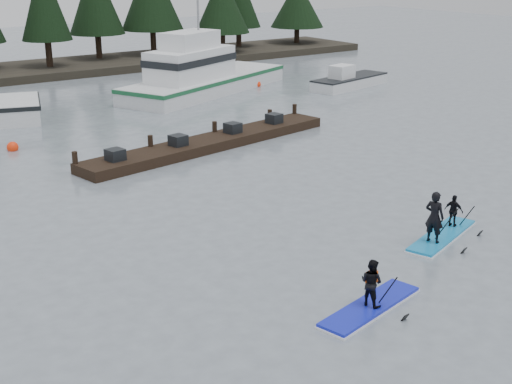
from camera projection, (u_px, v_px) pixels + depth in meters
ground at (376, 282)px, 20.57m from camera, size 160.00×160.00×0.00m
fishing_boat_medium at (202, 84)px, 47.93m from camera, size 14.46×9.14×8.40m
skiff at (350, 82)px, 50.00m from camera, size 6.80×3.27×0.76m
floating_dock at (210, 143)px, 34.64m from camera, size 14.43×4.27×0.48m
buoy_b at (13, 150)px, 34.21m from camera, size 0.55×0.55×0.55m
buoy_c at (257, 86)px, 50.46m from camera, size 0.53×0.53×0.53m
paddleboard_solo at (371, 294)px, 18.87m from camera, size 3.68×1.60×1.87m
paddleboard_duo at (441, 224)px, 23.46m from camera, size 3.84×2.01×2.34m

